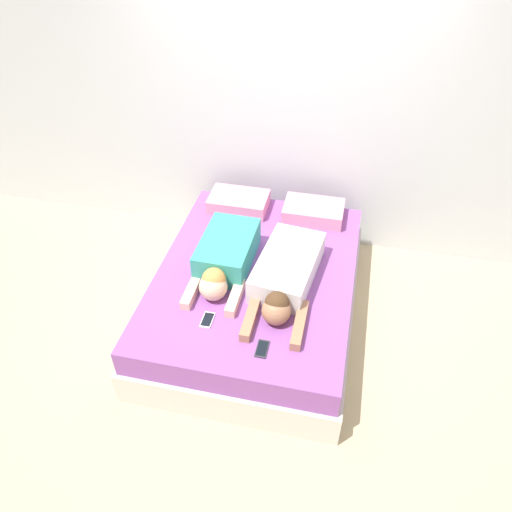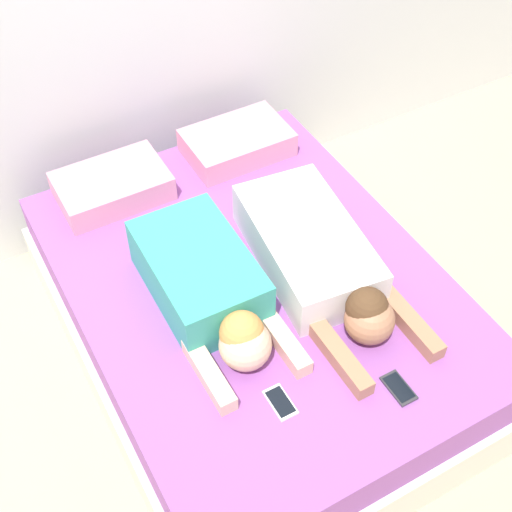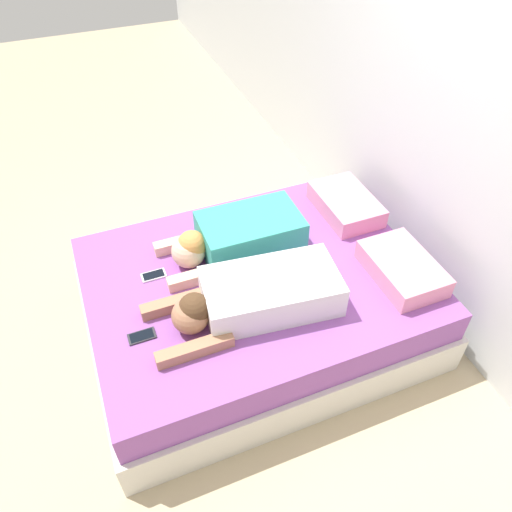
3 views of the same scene
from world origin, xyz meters
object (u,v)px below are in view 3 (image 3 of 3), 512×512
at_px(bed, 256,302).
at_px(pillow_head_right, 402,268).
at_px(cell_phone_right, 142,336).
at_px(person_right, 253,297).
at_px(cell_phone_left, 154,275).
at_px(pillow_head_left, 346,204).
at_px(person_left, 236,237).

relative_size(bed, pillow_head_right, 3.99).
bearing_deg(bed, cell_phone_right, -74.44).
bearing_deg(bed, pillow_head_right, 67.11).
bearing_deg(pillow_head_right, person_right, -95.66).
height_order(pillow_head_right, person_right, person_right).
bearing_deg(cell_phone_left, cell_phone_right, -21.36).
bearing_deg(pillow_head_right, cell_phone_right, -94.85).
bearing_deg(pillow_head_right, bed, -112.89).
bearing_deg(pillow_head_left, cell_phone_right, -70.56).
xyz_separation_m(pillow_head_left, person_left, (0.10, -0.82, 0.05)).
distance_m(pillow_head_right, person_left, 1.00).
height_order(pillow_head_right, person_left, person_left).
height_order(bed, person_left, person_left).
bearing_deg(cell_phone_left, person_right, 44.78).
relative_size(bed, person_right, 1.87).
xyz_separation_m(bed, pillow_head_left, (-0.33, 0.79, 0.31)).
distance_m(bed, cell_phone_left, 0.66).
bearing_deg(cell_phone_right, person_right, 86.32).
xyz_separation_m(bed, person_left, (-0.24, -0.04, 0.36)).
distance_m(person_left, cell_phone_right, 0.83).
relative_size(bed, pillow_head_left, 3.99).
relative_size(bed, cell_phone_left, 14.08).
height_order(person_left, cell_phone_left, person_left).
xyz_separation_m(pillow_head_right, cell_phone_right, (-0.13, -1.52, -0.06)).
bearing_deg(cell_phone_left, pillow_head_left, 94.96).
relative_size(person_left, cell_phone_right, 6.10).
distance_m(person_right, cell_phone_right, 0.63).
height_order(pillow_head_right, cell_phone_left, pillow_head_right).
height_order(bed, cell_phone_left, cell_phone_left).
distance_m(pillow_head_left, person_right, 1.07).
bearing_deg(person_left, person_right, -9.21).
xyz_separation_m(bed, pillow_head_right, (0.33, 0.79, 0.31)).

